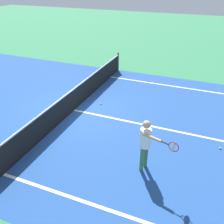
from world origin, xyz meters
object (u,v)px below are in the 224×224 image
tennis_ball_mid_court (220,148)px  tennis_ball_near_net (101,104)px  net (73,100)px  player_near (146,141)px

tennis_ball_mid_court → tennis_ball_near_net: bearing=74.2°
net → tennis_ball_mid_court: net is taller
player_near → tennis_ball_near_net: (3.26, 2.87, -1.00)m
player_near → tennis_ball_near_net: bearing=41.3°
tennis_ball_near_net → tennis_ball_mid_court: bearing=-105.8°
net → tennis_ball_near_net: net is taller
net → tennis_ball_near_net: (0.90, -0.85, -0.46)m
player_near → tennis_ball_mid_court: (1.85, -2.10, -1.00)m
net → player_near: size_ratio=6.40×
net → player_near: (-2.36, -3.71, 0.54)m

